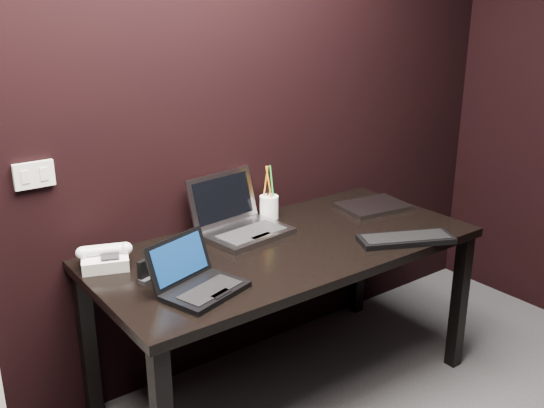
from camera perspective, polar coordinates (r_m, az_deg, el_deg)
wall_back at (r=2.66m, az=-9.06°, el=8.71°), size 4.00×0.00×4.00m
wall_switch at (r=2.47m, az=-21.49°, el=2.56°), size 0.15×0.02×0.10m
desk at (r=2.68m, az=1.39°, el=-5.27°), size 1.70×0.80×0.74m
netbook at (r=2.24m, az=-7.01°, el=-7.24°), size 0.35×0.33×0.19m
silver_laptop at (r=2.75m, az=-3.00°, el=-1.83°), size 0.41×0.38×0.26m
ext_keyboard at (r=2.73m, az=12.49°, el=-3.24°), size 0.44×0.31×0.03m
closed_laptop at (r=3.13m, az=9.49°, el=-0.22°), size 0.36×0.28×0.02m
desk_phone at (r=2.50m, az=-15.44°, el=-4.92°), size 0.23×0.22×0.11m
mobile_phone at (r=2.34m, az=-11.95°, el=-6.49°), size 0.06×0.05×0.09m
pen_cup at (r=2.93m, az=-0.28°, el=-0.20°), size 0.10×0.10×0.26m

